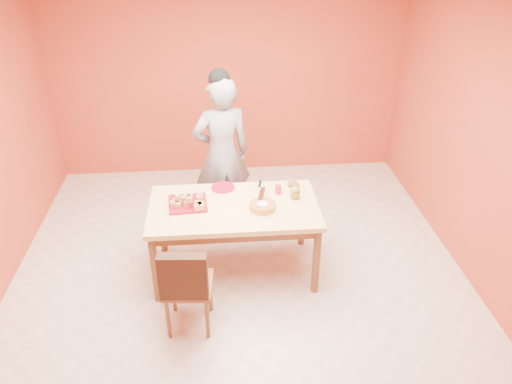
{
  "coord_description": "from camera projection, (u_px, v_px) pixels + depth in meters",
  "views": [
    {
      "loc": [
        -0.17,
        -3.79,
        3.21
      ],
      "look_at": [
        0.18,
        0.3,
        0.86
      ],
      "focal_mm": 35.0,
      "sensor_mm": 36.0,
      "label": 1
    }
  ],
  "objects": [
    {
      "name": "floor",
      "position": [
        241.0,
        284.0,
        4.88
      ],
      "size": [
        5.0,
        5.0,
        0.0
      ],
      "primitive_type": "plane",
      "color": "beige",
      "rests_on": "ground"
    },
    {
      "name": "wall_back",
      "position": [
        228.0,
        74.0,
        6.37
      ],
      "size": [
        4.5,
        0.0,
        4.5
      ],
      "primitive_type": "plane",
      "rotation": [
        1.57,
        0.0,
        0.0
      ],
      "color": "#B34729",
      "rests_on": "floor"
    },
    {
      "name": "wall_right",
      "position": [
        494.0,
        150.0,
        4.38
      ],
      "size": [
        0.0,
        5.0,
        5.0
      ],
      "primitive_type": "plane",
      "rotation": [
        1.57,
        0.0,
        -1.57
      ],
      "color": "#B34729",
      "rests_on": "floor"
    },
    {
      "name": "dining_table",
      "position": [
        234.0,
        214.0,
        4.75
      ],
      "size": [
        1.6,
        0.9,
        0.76
      ],
      "color": "#F0CD7D",
      "rests_on": "floor"
    },
    {
      "name": "dining_chair",
      "position": [
        188.0,
        284.0,
        4.18
      ],
      "size": [
        0.44,
        0.5,
        0.89
      ],
      "rotation": [
        0.0,
        0.0,
        -0.08
      ],
      "color": "brown",
      "rests_on": "floor"
    },
    {
      "name": "pastry_pile",
      "position": [
        187.0,
        198.0,
        4.69
      ],
      "size": [
        0.32,
        0.32,
        0.1
      ],
      "primitive_type": null,
      "color": "tan",
      "rests_on": "pastry_platter"
    },
    {
      "name": "person",
      "position": [
        222.0,
        154.0,
        5.43
      ],
      "size": [
        0.71,
        0.54,
        1.73
      ],
      "primitive_type": "imported",
      "rotation": [
        0.0,
        0.0,
        3.36
      ],
      "color": "gray",
      "rests_on": "floor"
    },
    {
      "name": "pastry_platter",
      "position": [
        188.0,
        203.0,
        4.72
      ],
      "size": [
        0.38,
        0.38,
        0.02
      ],
      "primitive_type": "cube",
      "rotation": [
        0.0,
        0.0,
        0.08
      ],
      "color": "maroon",
      "rests_on": "dining_table"
    },
    {
      "name": "red_dinner_plate",
      "position": [
        223.0,
        187.0,
        4.99
      ],
      "size": [
        0.31,
        0.31,
        0.01
      ],
      "primitive_type": "cylinder",
      "rotation": [
        0.0,
        0.0,
        0.39
      ],
      "color": "maroon",
      "rests_on": "dining_table"
    },
    {
      "name": "white_cake_plate",
      "position": [
        262.0,
        210.0,
        4.63
      ],
      "size": [
        0.35,
        0.35,
        0.01
      ],
      "primitive_type": "cylinder",
      "rotation": [
        0.0,
        0.0,
        -0.25
      ],
      "color": "white",
      "rests_on": "dining_table"
    },
    {
      "name": "sponge_cake",
      "position": [
        262.0,
        207.0,
        4.61
      ],
      "size": [
        0.27,
        0.27,
        0.06
      ],
      "primitive_type": "cylinder",
      "rotation": [
        0.0,
        0.0,
        -0.08
      ],
      "color": "#BF8931",
      "rests_on": "white_cake_plate"
    },
    {
      "name": "cake_server",
      "position": [
        262.0,
        194.0,
        4.75
      ],
      "size": [
        0.1,
        0.25,
        0.01
      ],
      "primitive_type": "cube",
      "rotation": [
        0.0,
        0.0,
        -0.22
      ],
      "color": "silver",
      "rests_on": "sponge_cake"
    },
    {
      "name": "egg_ornament",
      "position": [
        295.0,
        193.0,
        4.78
      ],
      "size": [
        0.11,
        0.09,
        0.13
      ],
      "primitive_type": "ellipsoid",
      "rotation": [
        0.0,
        0.0,
        0.02
      ],
      "color": "olive",
      "rests_on": "dining_table"
    },
    {
      "name": "magenta_glass",
      "position": [
        278.0,
        189.0,
        4.88
      ],
      "size": [
        0.06,
        0.06,
        0.09
      ],
      "primitive_type": "cylinder",
      "rotation": [
        0.0,
        0.0,
        0.01
      ],
      "color": "#B91B48",
      "rests_on": "dining_table"
    },
    {
      "name": "checker_tin",
      "position": [
        293.0,
        184.0,
        5.03
      ],
      "size": [
        0.14,
        0.14,
        0.03
      ],
      "primitive_type": "cylinder",
      "rotation": [
        0.0,
        0.0,
        -0.25
      ],
      "color": "#391F0F",
      "rests_on": "dining_table"
    }
  ]
}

